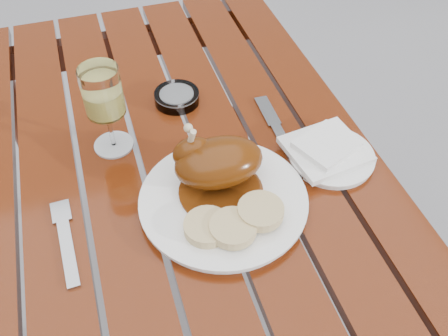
% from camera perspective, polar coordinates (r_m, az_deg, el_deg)
% --- Properties ---
extents(ground, '(60.00, 60.00, 0.00)m').
position_cam_1_polar(ground, '(1.61, -4.11, -17.73)').
color(ground, slate).
rests_on(ground, ground).
extents(table, '(0.80, 1.20, 0.75)m').
position_cam_1_polar(table, '(1.29, -4.99, -10.45)').
color(table, maroon).
rests_on(table, ground).
extents(dinner_plate, '(0.35, 0.35, 0.02)m').
position_cam_1_polar(dinner_plate, '(0.90, -0.07, -3.82)').
color(dinner_plate, white).
rests_on(dinner_plate, table).
extents(roast_duck, '(0.16, 0.16, 0.12)m').
position_cam_1_polar(roast_duck, '(0.89, -1.00, 0.64)').
color(roast_duck, '#522309').
rests_on(roast_duck, dinner_plate).
extents(bread_dumplings, '(0.17, 0.10, 0.03)m').
position_cam_1_polar(bread_dumplings, '(0.84, 1.12, -6.16)').
color(bread_dumplings, '#CCBC7C').
rests_on(bread_dumplings, dinner_plate).
extents(wine_glass, '(0.10, 0.10, 0.19)m').
position_cam_1_polar(wine_glass, '(0.97, -13.31, 6.45)').
color(wine_glass, '#E7DF69').
rests_on(wine_glass, table).
extents(side_plate, '(0.21, 0.21, 0.01)m').
position_cam_1_polar(side_plate, '(1.00, 12.16, 1.28)').
color(side_plate, white).
rests_on(side_plate, table).
extents(napkin, '(0.16, 0.15, 0.01)m').
position_cam_1_polar(napkin, '(0.99, 11.52, 2.08)').
color(napkin, white).
rests_on(napkin, side_plate).
extents(ashtray, '(0.13, 0.13, 0.02)m').
position_cam_1_polar(ashtray, '(1.11, -5.41, 8.06)').
color(ashtray, '#B2B7BC').
rests_on(ashtray, table).
extents(fork, '(0.03, 0.17, 0.01)m').
position_cam_1_polar(fork, '(0.89, -17.52, -8.44)').
color(fork, gray).
rests_on(fork, table).
extents(knife, '(0.03, 0.22, 0.01)m').
position_cam_1_polar(knife, '(1.02, 6.80, 3.13)').
color(knife, gray).
rests_on(knife, table).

